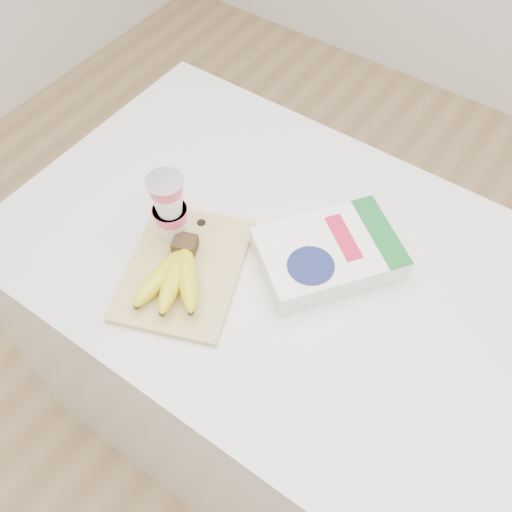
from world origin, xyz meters
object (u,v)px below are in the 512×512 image
at_px(cutting_board, 184,269).
at_px(yogurt_stack, 169,208).
at_px(table, 275,351).
at_px(bananas, 175,275).
at_px(cereal_box, 328,254).

distance_m(cutting_board, yogurt_stack, 0.14).
relative_size(table, yogurt_stack, 6.91).
relative_size(table, bananas, 5.95).
bearing_deg(cutting_board, yogurt_stack, 121.82).
height_order(bananas, yogurt_stack, yogurt_stack).
bearing_deg(cereal_box, cutting_board, -104.07).
distance_m(table, bananas, 0.56).
bearing_deg(bananas, yogurt_stack, 131.63).
height_order(bananas, cereal_box, bananas).
distance_m(table, cereal_box, 0.51).
bearing_deg(bananas, table, 55.63).
xyz_separation_m(table, cereal_box, (0.09, 0.04, 0.50)).
bearing_deg(table, bananas, -124.37).
relative_size(bananas, yogurt_stack, 1.16).
bearing_deg(yogurt_stack, cereal_box, 24.98).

